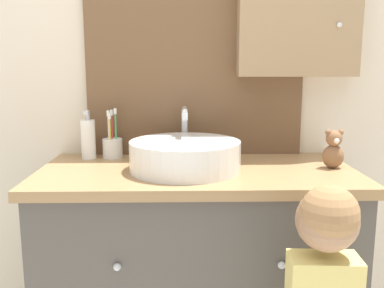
% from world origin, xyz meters
% --- Properties ---
extents(wall_back, '(3.20, 0.18, 2.50)m').
position_xyz_m(wall_back, '(0.03, 0.62, 1.28)').
color(wall_back, beige).
rests_on(wall_back, ground_plane).
extents(vanity_counter, '(1.13, 0.55, 0.88)m').
position_xyz_m(vanity_counter, '(0.00, 0.32, 0.44)').
color(vanity_counter, '#4C4742').
rests_on(vanity_counter, ground_plane).
extents(sink_basin, '(0.39, 0.44, 0.21)m').
position_xyz_m(sink_basin, '(-0.04, 0.31, 0.93)').
color(sink_basin, white).
rests_on(sink_basin, vanity_counter).
extents(toothbrush_holder, '(0.08, 0.08, 0.20)m').
position_xyz_m(toothbrush_holder, '(-0.33, 0.52, 0.92)').
color(toothbrush_holder, silver).
rests_on(toothbrush_holder, vanity_counter).
extents(soap_dispenser, '(0.06, 0.06, 0.19)m').
position_xyz_m(soap_dispenser, '(-0.43, 0.51, 0.96)').
color(soap_dispenser, white).
rests_on(soap_dispenser, vanity_counter).
extents(teddy_bear, '(0.08, 0.07, 0.14)m').
position_xyz_m(teddy_bear, '(0.49, 0.32, 0.95)').
color(teddy_bear, brown).
rests_on(teddy_bear, vanity_counter).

